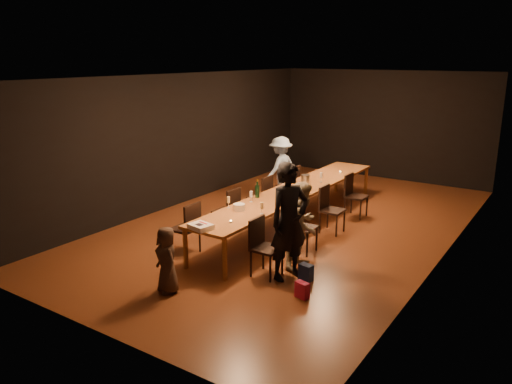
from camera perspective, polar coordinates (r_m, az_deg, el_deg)
The scene contains 30 objects.
ground at distance 10.38m, azimuth 4.37°, elevation -3.72°, with size 10.00×10.00×0.00m, color #462311.
room_shell at distance 9.90m, azimuth 4.61°, elevation 7.72°, with size 6.04×10.04×3.02m.
table at distance 10.17m, azimuth 4.45°, elevation 0.02°, with size 0.90×6.00×0.75m.
chair_right_0 at distance 7.87m, azimuth 1.24°, elevation -6.41°, with size 0.42×0.42×0.93m, color black, non-canonical shape.
chair_right_1 at distance 8.84m, azimuth 5.41°, elevation -3.98°, with size 0.42×0.42×0.93m, color black, non-canonical shape.
chair_right_2 at distance 9.87m, azimuth 8.73°, elevation -2.03°, with size 0.42×0.42×0.93m, color black, non-canonical shape.
chair_right_3 at distance 10.93m, azimuth 11.40°, elevation -0.44°, with size 0.42×0.42×0.93m, color black, non-canonical shape.
chair_left_0 at distance 8.84m, azimuth -8.14°, elevation -4.09°, with size 0.42×0.42×0.93m, color black, non-canonical shape.
chair_left_1 at distance 9.72m, azimuth -3.45°, elevation -2.15°, with size 0.42×0.42×0.93m, color black, non-canonical shape.
chair_left_2 at distance 10.66m, azimuth 0.43°, elevation -0.54°, with size 0.42×0.42×0.93m, color black, non-canonical shape.
chair_left_3 at distance 11.64m, azimuth 3.66°, elevation 0.81°, with size 0.42×0.42×0.93m, color black, non-canonical shape.
woman_birthday at distance 7.66m, azimuth 3.81°, elevation -3.41°, with size 0.67×0.44×1.85m, color black.
woman_tan at distance 8.14m, azimuth 5.37°, elevation -3.79°, with size 0.70×0.55×1.45m, color tan.
man_blue at distance 12.06m, azimuth 2.81°, elevation 2.77°, with size 0.98×0.56×1.52m, color #91B5E0.
child at distance 7.46m, azimuth -10.15°, elevation -7.62°, with size 0.49×0.32×1.00m, color #463227.
gift_bag_red at distance 7.34m, azimuth 5.29°, elevation -11.10°, with size 0.20×0.11×0.24m, color #D51F5E.
gift_bag_blue at distance 7.87m, azimuth 5.73°, elevation -9.12°, with size 0.21×0.14×0.26m, color #214192.
birthday_cake at distance 7.89m, azimuth -6.35°, elevation -3.94°, with size 0.39×0.34×0.08m.
plate_stack at distance 8.76m, azimuth -1.94°, elevation -1.74°, with size 0.21×0.21×0.12m, color white.
champagne_bottle at distance 9.52m, azimuth 0.15°, elevation 0.42°, with size 0.08×0.08×0.36m, color black, non-canonical shape.
ice_bucket at distance 10.60m, azimuth 5.67°, elevation 1.45°, with size 0.18×0.18×0.20m, color #A5A5AA.
wineglass_0 at distance 8.90m, azimuth -3.18°, elevation -1.18°, with size 0.06×0.06×0.21m, color beige, non-canonical shape.
wineglass_1 at distance 8.55m, azimuth 0.67°, elevation -1.85°, with size 0.06×0.06×0.21m, color beige, non-canonical shape.
wineglass_2 at distance 9.25m, azimuth -0.57°, elevation -0.53°, with size 0.06×0.06×0.21m, color silver, non-canonical shape.
wineglass_3 at distance 9.67m, azimuth 4.49°, elevation 0.14°, with size 0.06×0.06×0.21m, color beige, non-canonical shape.
wineglass_4 at distance 10.25m, azimuth 3.30°, elevation 1.04°, with size 0.06×0.06×0.21m, color silver, non-canonical shape.
wineglass_5 at distance 10.79m, azimuth 7.45°, elevation 1.66°, with size 0.06×0.06×0.21m, color silver, non-canonical shape.
tealight_near at distance 8.14m, azimuth -2.90°, elevation -3.42°, with size 0.05×0.05×0.03m, color #B2B7B2.
tealight_mid at distance 10.27m, azimuth 5.79°, elevation 0.51°, with size 0.05×0.05×0.03m, color #B2B7B2.
tealight_far at distance 11.73m, azimuth 9.61°, elevation 2.24°, with size 0.05×0.05×0.03m, color #B2B7B2.
Camera 1 is at (4.75, -8.58, 3.38)m, focal length 35.00 mm.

